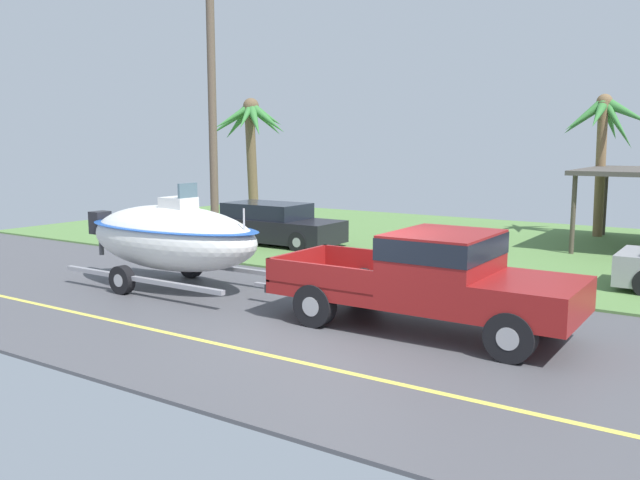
{
  "coord_description": "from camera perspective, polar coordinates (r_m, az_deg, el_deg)",
  "views": [
    {
      "loc": [
        5.88,
        -9.85,
        3.37
      ],
      "look_at": [
        -1.48,
        1.32,
        1.39
      ],
      "focal_mm": 37.24,
      "sensor_mm": 36.0,
      "label": 1
    }
  ],
  "objects": [
    {
      "name": "pickup_truck_towing",
      "position": [
        11.92,
        10.31,
        -3.11
      ],
      "size": [
        5.75,
        2.11,
        1.81
      ],
      "color": "maroon",
      "rests_on": "ground"
    },
    {
      "name": "utility_pole",
      "position": [
        19.9,
        -9.25,
        11.81
      ],
      "size": [
        0.24,
        1.8,
        8.84
      ],
      "color": "brown",
      "rests_on": "ground"
    },
    {
      "name": "boat_on_trailer",
      "position": [
        15.69,
        -12.64,
        0.25
      ],
      "size": [
        6.06,
        2.4,
        2.46
      ],
      "color": "gray",
      "rests_on": "ground"
    },
    {
      "name": "parked_sedan_far",
      "position": [
        21.87,
        -4.2,
        1.33
      ],
      "size": [
        4.73,
        1.86,
        1.38
      ],
      "color": "black",
      "rests_on": "ground"
    },
    {
      "name": "palm_tree_mid",
      "position": [
        27.72,
        -5.98,
        9.47
      ],
      "size": [
        3.68,
        3.26,
        5.15
      ],
      "color": "brown",
      "rests_on": "ground"
    },
    {
      "name": "palm_tree_near_left",
      "position": [
        25.13,
        23.17,
        8.86
      ],
      "size": [
        3.12,
        2.96,
        5.0
      ],
      "color": "brown",
      "rests_on": "ground"
    },
    {
      "name": "ground",
      "position": [
        19.46,
        15.28,
        -1.87
      ],
      "size": [
        36.0,
        22.0,
        0.11
      ],
      "color": "#4C4C51"
    }
  ]
}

